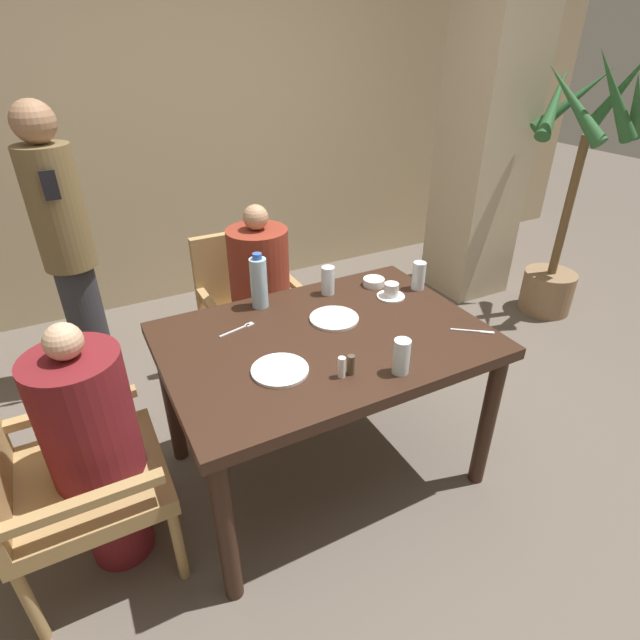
{
  "coord_description": "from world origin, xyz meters",
  "views": [
    {
      "loc": [
        -0.84,
        -1.55,
        1.85
      ],
      "look_at": [
        0.0,
        0.05,
        0.81
      ],
      "focal_mm": 28.0,
      "sensor_mm": 36.0,
      "label": 1
    }
  ],
  "objects": [
    {
      "name": "ground_plane",
      "position": [
        0.0,
        0.0,
        0.0
      ],
      "size": [
        16.0,
        16.0,
        0.0
      ],
      "primitive_type": "plane",
      "color": "#60564C"
    },
    {
      "name": "wall_back",
      "position": [
        0.0,
        2.22,
        1.4
      ],
      "size": [
        8.0,
        0.06,
        2.8
      ],
      "color": "tan",
      "rests_on": "ground_plane"
    },
    {
      "name": "pillar_stone",
      "position": [
        1.99,
        1.25,
        1.35
      ],
      "size": [
        0.5,
        0.5,
        2.7
      ],
      "color": "#BCAD8E",
      "rests_on": "ground_plane"
    },
    {
      "name": "dining_table",
      "position": [
        0.0,
        0.0,
        0.66
      ],
      "size": [
        1.33,
        0.93,
        0.76
      ],
      "color": "#331E14",
      "rests_on": "ground_plane"
    },
    {
      "name": "chair_left_side",
      "position": [
        -1.08,
        0.0,
        0.48
      ],
      "size": [
        0.56,
        0.56,
        0.87
      ],
      "color": "#A88451",
      "rests_on": "ground_plane"
    },
    {
      "name": "diner_in_left_chair",
      "position": [
        -0.94,
        0.0,
        0.55
      ],
      "size": [
        0.32,
        0.32,
        1.07
      ],
      "color": "maroon",
      "rests_on": "ground_plane"
    },
    {
      "name": "chair_far_side",
      "position": [
        0.0,
        0.88,
        0.48
      ],
      "size": [
        0.56,
        0.56,
        0.87
      ],
      "color": "#A88451",
      "rests_on": "ground_plane"
    },
    {
      "name": "diner_in_far_chair",
      "position": [
        -0.0,
        0.74,
        0.57
      ],
      "size": [
        0.32,
        0.32,
        1.11
      ],
      "color": "maroon",
      "rests_on": "ground_plane"
    },
    {
      "name": "standing_host",
      "position": [
        -0.87,
        1.3,
        0.86
      ],
      "size": [
        0.27,
        0.31,
        1.59
      ],
      "color": "#2D2D33",
      "rests_on": "ground_plane"
    },
    {
      "name": "potted_palm",
      "position": [
        2.25,
        0.63,
        0.77
      ],
      "size": [
        0.72,
        0.74,
        1.81
      ],
      "color": "#896B4C",
      "rests_on": "ground_plane"
    },
    {
      "name": "plate_main_left",
      "position": [
        -0.27,
        -0.15,
        0.76
      ],
      "size": [
        0.22,
        0.22,
        0.01
      ],
      "color": "white",
      "rests_on": "dining_table"
    },
    {
      "name": "plate_main_right",
      "position": [
        0.1,
        0.1,
        0.76
      ],
      "size": [
        0.22,
        0.22,
        0.01
      ],
      "color": "white",
      "rests_on": "dining_table"
    },
    {
      "name": "teacup_with_saucer",
      "position": [
        0.44,
        0.16,
        0.79
      ],
      "size": [
        0.13,
        0.13,
        0.07
      ],
      "color": "white",
      "rests_on": "dining_table"
    },
    {
      "name": "bowl_small",
      "position": [
        0.44,
        0.31,
        0.78
      ],
      "size": [
        0.11,
        0.11,
        0.04
      ],
      "color": "white",
      "rests_on": "dining_table"
    },
    {
      "name": "water_bottle",
      "position": [
        -0.14,
        0.37,
        0.88
      ],
      "size": [
        0.08,
        0.08,
        0.26
      ],
      "color": "#A3C6DB",
      "rests_on": "dining_table"
    },
    {
      "name": "glass_tall_near",
      "position": [
        0.19,
        0.33,
        0.83
      ],
      "size": [
        0.06,
        0.06,
        0.14
      ],
      "color": "silver",
      "rests_on": "dining_table"
    },
    {
      "name": "glass_tall_mid",
      "position": [
        0.61,
        0.18,
        0.83
      ],
      "size": [
        0.06,
        0.06,
        0.14
      ],
      "color": "silver",
      "rests_on": "dining_table"
    },
    {
      "name": "glass_tall_far",
      "position": [
        0.12,
        -0.36,
        0.83
      ],
      "size": [
        0.06,
        0.06,
        0.14
      ],
      "color": "silver",
      "rests_on": "dining_table"
    },
    {
      "name": "salt_shaker",
      "position": [
        -0.08,
        -0.28,
        0.8
      ],
      "size": [
        0.03,
        0.03,
        0.08
      ],
      "color": "white",
      "rests_on": "dining_table"
    },
    {
      "name": "pepper_shaker",
      "position": [
        -0.04,
        -0.28,
        0.8
      ],
      "size": [
        0.03,
        0.03,
        0.08
      ],
      "color": "#4C3D2D",
      "rests_on": "dining_table"
    },
    {
      "name": "fork_beside_plate",
      "position": [
        -0.29,
        0.22,
        0.76
      ],
      "size": [
        0.17,
        0.06,
        0.0
      ],
      "color": "silver",
      "rests_on": "dining_table"
    },
    {
      "name": "knife_beside_plate",
      "position": [
        0.57,
        -0.27,
        0.76
      ],
      "size": [
        0.15,
        0.12,
        0.0
      ],
      "color": "silver",
      "rests_on": "dining_table"
    }
  ]
}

